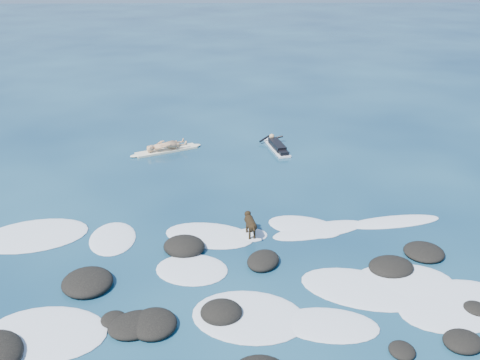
{
  "coord_description": "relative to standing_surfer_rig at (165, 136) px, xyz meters",
  "views": [
    {
      "loc": [
        0.28,
        -13.5,
        8.54
      ],
      "look_at": [
        0.74,
        4.0,
        0.9
      ],
      "focal_mm": 40.0,
      "sensor_mm": 36.0,
      "label": 1
    }
  ],
  "objects": [
    {
      "name": "ground",
      "position": [
        2.47,
        -9.4,
        -0.77
      ],
      "size": [
        160.0,
        160.0,
        0.0
      ],
      "primitive_type": "plane",
      "color": "#0A2642",
      "rests_on": "ground"
    },
    {
      "name": "reef_rocks",
      "position": [
        2.24,
        -11.49,
        -0.66
      ],
      "size": [
        13.23,
        6.87,
        0.59
      ],
      "color": "black",
      "rests_on": "ground"
    },
    {
      "name": "breaking_foam",
      "position": [
        3.08,
        -10.06,
        -0.76
      ],
      "size": [
        16.03,
        8.24,
        0.12
      ],
      "color": "white",
      "rests_on": "ground"
    },
    {
      "name": "standing_surfer_rig",
      "position": [
        0.0,
        0.0,
        0.0
      ],
      "size": [
        3.19,
        1.8,
        1.94
      ],
      "rotation": [
        0.0,
        0.0,
        0.46
      ],
      "color": "#FBF1C9",
      "rests_on": "ground"
    },
    {
      "name": "paddling_surfer_rig",
      "position": [
        5.06,
        0.18,
        -0.61
      ],
      "size": [
        1.32,
        2.68,
        0.46
      ],
      "rotation": [
        0.0,
        0.0,
        1.79
      ],
      "color": "white",
      "rests_on": "ground"
    },
    {
      "name": "dog",
      "position": [
        3.48,
        -7.85,
        -0.27
      ],
      "size": [
        0.43,
        1.17,
        0.74
      ],
      "rotation": [
        0.0,
        0.0,
        1.75
      ],
      "color": "black",
      "rests_on": "ground"
    }
  ]
}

